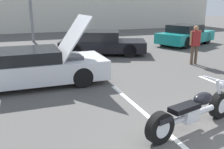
{
  "coord_description": "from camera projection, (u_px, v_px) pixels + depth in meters",
  "views": [
    {
      "loc": [
        -3.41,
        -2.31,
        2.47
      ],
      "look_at": [
        -1.38,
        3.17,
        0.8
      ],
      "focal_mm": 40.0,
      "sensor_mm": 36.0,
      "label": 1
    }
  ],
  "objects": [
    {
      "name": "motorcycle",
      "position": [
        193.0,
        112.0,
        5.0
      ],
      "size": [
        2.43,
        0.91,
        0.94
      ],
      "rotation": [
        0.0,
        0.0,
        0.25
      ],
      "color": "black",
      "rests_on": "ground"
    },
    {
      "name": "far_building",
      "position": [
        55.0,
        5.0,
        23.51
      ],
      "size": [
        32.0,
        4.2,
        4.4
      ],
      "color": "beige",
      "rests_on": "ground"
    },
    {
      "name": "show_car_hood_open",
      "position": [
        32.0,
        67.0,
        7.75
      ],
      "size": [
        4.64,
        1.86,
        2.11
      ],
      "rotation": [
        0.0,
        0.0,
        -0.0
      ],
      "color": "silver",
      "rests_on": "ground"
    },
    {
      "name": "parking_stripe_middle",
      "position": [
        160.0,
        126.0,
        5.2
      ],
      "size": [
        0.12,
        5.53,
        0.01
      ],
      "primitive_type": "cube",
      "color": "white",
      "rests_on": "ground"
    },
    {
      "name": "parked_car_mid_row",
      "position": [
        102.0,
        43.0,
        12.48
      ],
      "size": [
        4.55,
        3.23,
        1.15
      ],
      "rotation": [
        0.0,
        0.0,
        -0.38
      ],
      "color": "black",
      "rests_on": "ground"
    },
    {
      "name": "parked_car_right_row",
      "position": [
        186.0,
        35.0,
        15.32
      ],
      "size": [
        4.49,
        3.26,
        1.23
      ],
      "rotation": [
        0.0,
        0.0,
        0.41
      ],
      "color": "teal",
      "rests_on": "ground"
    },
    {
      "name": "spectator_by_show_car",
      "position": [
        195.0,
        42.0,
        10.24
      ],
      "size": [
        0.52,
        0.21,
        1.6
      ],
      "color": "brown",
      "rests_on": "ground"
    }
  ]
}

